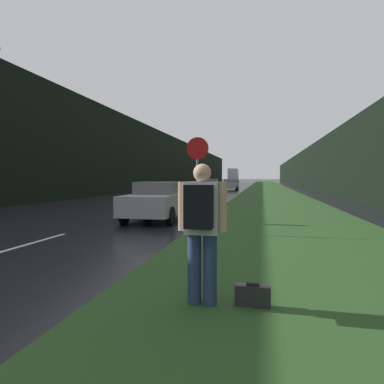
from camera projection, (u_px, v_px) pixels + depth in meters
The scene contains 15 objects.
grass_verge at pixel (269, 191), 39.51m from camera, with size 6.00×240.00×0.02m, color #26471E.
lane_stripe_b at pixel (29, 244), 8.41m from camera, with size 0.12×3.00×0.01m, color silver.
lane_stripe_c at pixel (134, 214), 15.26m from camera, with size 0.12×3.00×0.01m, color silver.
lane_stripe_d at pixel (174, 202), 22.11m from camera, with size 0.12×3.00×0.01m, color silver.
lane_stripe_e at pixel (195, 196), 28.96m from camera, with size 0.12×3.00×0.01m, color silver.
lane_stripe_f at pixel (208, 193), 35.81m from camera, with size 0.12×3.00×0.01m, color silver.
treeline_far_side at pixel (163, 161), 52.32m from camera, with size 2.00×140.00×8.12m, color black.
treeline_near_side at pixel (312, 169), 47.96m from camera, with size 2.00×140.00×5.61m, color black.
stop_sign at pixel (197, 176), 9.86m from camera, with size 0.64×0.07×2.79m.
hitchhiker_with_backpack at pixel (202, 225), 4.30m from camera, with size 0.63×0.43×1.81m.
suitcase at pixel (253, 296), 4.30m from camera, with size 0.45×0.15×0.32m.
car_passing_near at pixel (158, 201), 13.08m from camera, with size 1.88×4.09×1.46m.
car_passing_far at pixel (230, 185), 42.29m from camera, with size 1.87×4.36×1.39m.
car_oncoming at pixel (212, 183), 50.82m from camera, with size 1.85×4.07×1.41m.
delivery_truck at pixel (233, 176), 87.11m from camera, with size 2.40×7.32×3.79m.
Camera 1 is at (5.61, -0.48, 1.64)m, focal length 32.00 mm.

